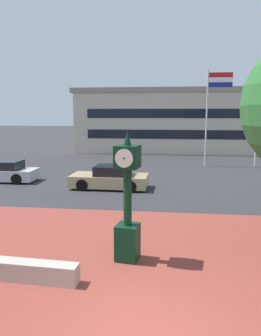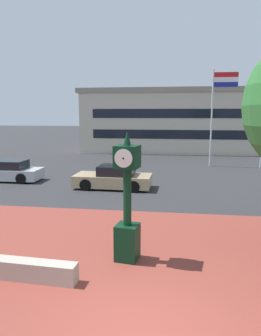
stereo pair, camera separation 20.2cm
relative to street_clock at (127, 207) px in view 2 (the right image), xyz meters
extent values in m
cube|color=brown|center=(0.73, -1.34, -1.56)|extent=(44.00, 11.83, 0.01)
cube|color=#ADA393|center=(-2.63, -1.44, -1.32)|extent=(3.22, 0.59, 0.50)
cube|color=black|center=(0.00, 0.00, -1.05)|extent=(0.71, 0.71, 1.04)
cylinder|color=black|center=(0.00, 0.00, 0.28)|extent=(0.23, 0.23, 1.62)
cube|color=black|center=(0.00, 0.00, 1.40)|extent=(0.71, 0.71, 0.62)
cylinder|color=silver|center=(0.05, 0.32, 1.40)|extent=(0.49, 0.11, 0.49)
sphere|color=black|center=(0.06, 0.34, 1.40)|extent=(0.05, 0.05, 0.05)
cylinder|color=silver|center=(-0.05, -0.32, 1.40)|extent=(0.49, 0.11, 0.49)
sphere|color=black|center=(-0.06, -0.34, 1.40)|extent=(0.05, 0.05, 0.05)
cone|color=black|center=(0.00, 0.00, 1.90)|extent=(0.22, 0.22, 0.38)
cube|color=#B7BABF|center=(-9.04, 9.78, -1.13)|extent=(4.24, 1.77, 0.64)
cube|color=black|center=(-8.82, 9.78, -0.57)|extent=(1.96, 1.50, 0.56)
cylinder|color=black|center=(-7.72, 9.00, -1.25)|extent=(0.64, 0.23, 0.64)
cylinder|color=black|center=(-7.74, 10.59, -1.25)|extent=(0.64, 0.23, 0.64)
cube|color=tan|center=(-2.13, 8.71, -1.13)|extent=(4.29, 1.94, 0.64)
cube|color=black|center=(-1.92, 8.70, -0.57)|extent=(1.99, 1.62, 0.56)
cylinder|color=black|center=(-3.47, 7.89, -1.25)|extent=(0.65, 0.24, 0.64)
cylinder|color=black|center=(-3.42, 9.60, -1.25)|extent=(0.65, 0.24, 0.64)
cylinder|color=black|center=(-0.84, 7.82, -1.25)|extent=(0.65, 0.24, 0.64)
cylinder|color=black|center=(-0.79, 9.53, -1.25)|extent=(0.65, 0.24, 0.64)
cylinder|color=silver|center=(4.00, 17.12, 2.10)|extent=(0.12, 0.12, 7.34)
sphere|color=gold|center=(4.00, 17.12, 5.84)|extent=(0.14, 0.14, 0.14)
cube|color=red|center=(4.95, 17.12, 5.44)|extent=(1.78, 0.02, 0.36)
cube|color=white|center=(4.95, 17.12, 5.08)|extent=(1.78, 0.02, 0.36)
cube|color=navy|center=(4.95, 17.12, 4.72)|extent=(1.78, 0.02, 0.36)
cube|color=beige|center=(6.10, 30.03, 1.53)|extent=(29.45, 12.46, 6.20)
cube|color=gray|center=(6.10, 30.03, 4.88)|extent=(30.04, 12.71, 0.50)
cube|color=black|center=(6.10, 23.78, 0.50)|extent=(26.50, 0.04, 0.90)
cube|color=black|center=(6.10, 23.78, 2.56)|extent=(26.50, 0.04, 0.90)
camera|label=1|loc=(1.09, -8.54, 2.56)|focal=34.28mm
camera|label=2|loc=(1.29, -8.52, 2.56)|focal=34.28mm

